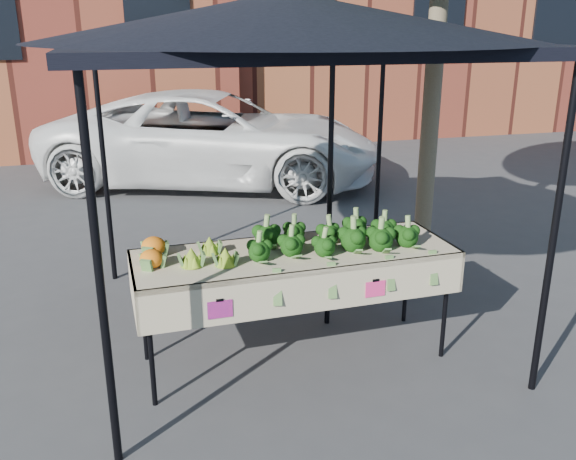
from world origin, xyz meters
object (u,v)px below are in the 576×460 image
at_px(vehicle, 209,11).
at_px(street_tree, 437,29).
at_px(table, 295,306).
at_px(canopy, 286,172).

distance_m(vehicle, street_tree, 4.75).
bearing_deg(table, street_tree, 35.90).
relative_size(canopy, vehicle, 0.59).
height_order(table, vehicle, vehicle).
height_order(vehicle, street_tree, vehicle).
relative_size(table, street_tree, 0.49).
bearing_deg(vehicle, table, -161.78).
relative_size(canopy, street_tree, 0.64).
xyz_separation_m(table, street_tree, (1.71, 1.23, 2.01)).
xyz_separation_m(canopy, vehicle, (0.20, 5.19, 1.32)).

